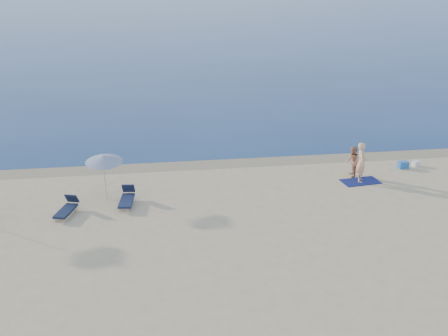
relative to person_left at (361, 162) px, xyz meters
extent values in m
cube|color=navy|center=(-3.84, 84.12, -0.97)|extent=(240.00, 160.00, 0.01)
cube|color=#847254|center=(-3.84, 3.52, -0.98)|extent=(240.00, 1.60, 0.00)
imported|color=tan|center=(0.00, 0.00, 0.00)|extent=(0.65, 0.82, 1.96)
imported|color=#AF745C|center=(-0.17, 0.71, -0.21)|extent=(0.71, 0.85, 1.55)
cube|color=#0E1347|center=(0.01, -0.06, -0.96)|extent=(1.91, 1.22, 0.03)
cube|color=silver|center=(3.67, 1.64, -0.84)|extent=(0.39, 0.35, 0.28)
cube|color=#205FB0|center=(2.90, 1.47, -0.80)|extent=(0.51, 0.38, 0.35)
cylinder|color=silver|center=(-12.02, -0.46, -0.07)|extent=(0.06, 0.25, 1.91)
cone|color=silver|center=(-12.02, -0.25, 0.88)|extent=(1.80, 1.82, 0.47)
sphere|color=silver|center=(-12.02, -0.25, 1.05)|extent=(0.05, 0.05, 0.05)
cube|color=#131B34|center=(-13.62, -1.94, -0.77)|extent=(0.92, 1.51, 0.09)
cube|color=#131B34|center=(-13.42, -1.26, -0.50)|extent=(0.60, 0.48, 0.46)
cylinder|color=#A5A5AD|center=(-13.42, -2.00, -0.87)|extent=(0.03, 0.03, 0.21)
cube|color=#161E3E|center=(-11.12, -1.25, -0.76)|extent=(0.72, 1.55, 0.10)
cube|color=#161E3E|center=(-11.03, -0.51, -0.48)|extent=(0.59, 0.43, 0.48)
cylinder|color=#A5A5AD|center=(-10.91, -1.28, -0.87)|extent=(0.03, 0.03, 0.22)
camera|label=1|loc=(-10.15, -24.02, 9.04)|focal=45.00mm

